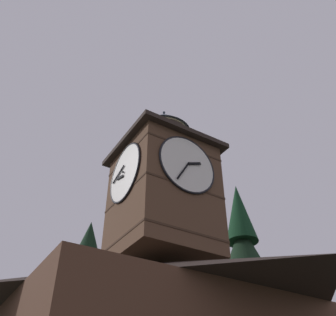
{
  "coord_description": "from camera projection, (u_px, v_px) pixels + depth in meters",
  "views": [
    {
      "loc": [
        6.99,
        12.74,
        1.66
      ],
      "look_at": [
        -1.57,
        -1.08,
        13.56
      ],
      "focal_mm": 40.66,
      "sensor_mm": 36.0,
      "label": 1
    }
  ],
  "objects": [
    {
      "name": "clock_tower",
      "position": [
        163.0,
        188.0,
        18.85
      ],
      "size": [
        4.9,
        4.9,
        9.06
      ],
      "color": "brown",
      "rests_on": "building_main"
    }
  ]
}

